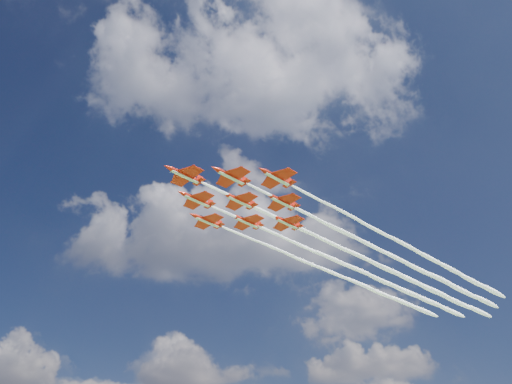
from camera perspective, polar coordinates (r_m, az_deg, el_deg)
jet_lead at (r=157.08m, az=8.65°, el=-5.82°), size 83.48×85.32×2.87m
jet_row2_port at (r=159.64m, az=12.73°, el=-5.83°), size 83.48×85.32×2.87m
jet_row2_starb at (r=167.40m, az=8.78°, el=-7.61°), size 83.48×85.32×2.87m
jet_row3_port at (r=162.98m, az=16.65°, el=-5.81°), size 83.48×85.32×2.87m
jet_row3_centre at (r=169.96m, az=12.62°, el=-7.59°), size 83.48×85.32×2.87m
jet_row3_starb at (r=177.86m, az=8.90°, el=-9.18°), size 83.48×85.32×2.87m
jet_row4_port at (r=173.26m, az=16.33°, el=-7.54°), size 83.48×85.32×2.87m
jet_row4_starb at (r=180.43m, az=12.53°, el=-9.14°), size 83.48×85.32×2.87m
jet_tail at (r=183.68m, az=16.05°, el=-9.07°), size 83.48×85.32×2.87m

